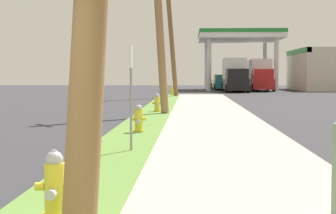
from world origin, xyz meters
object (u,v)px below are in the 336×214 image
(fire_hydrant_third, at_px, (157,104))
(truck_red_on_apron, at_px, (261,76))
(truck_black_at_far_bay, at_px, (235,76))
(fire_hydrant_nearest, at_px, (55,189))
(fire_hydrant_second, at_px, (139,120))
(car_teal_by_near_pump, at_px, (224,83))
(fire_hydrant_fourth, at_px, (164,95))
(utility_pole_background, at_px, (170,24))
(fire_hydrant_fifth, at_px, (172,90))
(utility_pole_midground, at_px, (158,5))
(street_sign_post, at_px, (131,76))
(truck_white_at_forecourt, at_px, (255,75))
(car_tan_by_far_pump, at_px, (221,82))

(fire_hydrant_third, distance_m, truck_red_on_apron, 34.02)
(truck_black_at_far_bay, bearing_deg, fire_hydrant_nearest, -96.69)
(fire_hydrant_second, height_order, truck_red_on_apron, truck_red_on_apron)
(car_teal_by_near_pump, bearing_deg, fire_hydrant_fourth, -100.60)
(utility_pole_background, bearing_deg, fire_hydrant_fifth, 87.88)
(utility_pole_midground, relative_size, utility_pole_background, 0.86)
(utility_pole_midground, bearing_deg, utility_pole_background, 90.41)
(fire_hydrant_nearest, distance_m, utility_pole_midground, 17.56)
(street_sign_post, relative_size, truck_red_on_apron, 0.33)
(truck_white_at_forecourt, bearing_deg, fire_hydrant_fifth, -109.49)
(truck_red_on_apron, bearing_deg, utility_pole_midground, -103.63)
(fire_hydrant_fourth, xyz_separation_m, truck_black_at_far_bay, (5.62, 20.16, 1.04))
(truck_red_on_apron, bearing_deg, car_teal_by_near_pump, 134.25)
(truck_white_at_forecourt, bearing_deg, fire_hydrant_nearest, -98.26)
(fire_hydrant_fourth, height_order, car_teal_by_near_pump, car_teal_by_near_pump)
(fire_hydrant_fifth, bearing_deg, truck_black_at_far_bay, 63.49)
(truck_white_at_forecourt, bearing_deg, truck_red_on_apron, -93.08)
(fire_hydrant_second, distance_m, utility_pole_background, 25.76)
(utility_pole_midground, distance_m, truck_red_on_apron, 34.71)
(car_teal_by_near_pump, height_order, truck_red_on_apron, truck_red_on_apron)
(fire_hydrant_nearest, relative_size, car_tan_by_far_pump, 0.16)
(fire_hydrant_fifth, height_order, utility_pole_midground, utility_pole_midground)
(fire_hydrant_fourth, bearing_deg, fire_hydrant_third, -89.08)
(fire_hydrant_third, height_order, utility_pole_midground, utility_pole_midground)
(utility_pole_background, distance_m, truck_black_at_far_bay, 14.36)
(fire_hydrant_third, distance_m, street_sign_post, 12.18)
(car_teal_by_near_pump, relative_size, car_tan_by_far_pump, 1.00)
(fire_hydrant_third, distance_m, fire_hydrant_fourth, 9.47)
(street_sign_post, bearing_deg, car_teal_by_near_pump, 84.44)
(car_tan_by_far_pump, bearing_deg, truck_black_at_far_bay, -86.14)
(fire_hydrant_nearest, xyz_separation_m, truck_red_on_apron, (8.32, 50.72, 1.04))
(fire_hydrant_nearest, relative_size, truck_white_at_forecourt, 0.11)
(fire_hydrant_fifth, relative_size, car_tan_by_far_pump, 0.16)
(fire_hydrant_fifth, relative_size, truck_black_at_far_bay, 0.12)
(truck_white_at_forecourt, bearing_deg, fire_hydrant_third, -101.44)
(fire_hydrant_fourth, distance_m, truck_black_at_far_bay, 20.95)
(utility_pole_background, distance_m, car_tan_by_far_pump, 23.96)
(fire_hydrant_fourth, bearing_deg, fire_hydrant_fifth, 88.85)
(utility_pole_midground, xyz_separation_m, truck_red_on_apron, (8.15, 33.62, -2.93))
(fire_hydrant_second, relative_size, truck_white_at_forecourt, 0.11)
(car_teal_by_near_pump, bearing_deg, fire_hydrant_nearest, -95.25)
(car_tan_by_far_pump, distance_m, truck_white_at_forecourt, 5.44)
(fire_hydrant_second, distance_m, car_teal_by_near_pump, 45.16)
(truck_red_on_apron, bearing_deg, fire_hydrant_second, -101.25)
(fire_hydrant_fourth, bearing_deg, fire_hydrant_nearest, -89.85)
(utility_pole_background, bearing_deg, fire_hydrant_fourth, -90.91)
(truck_white_at_forecourt, distance_m, truck_black_at_far_bay, 14.28)
(fire_hydrant_nearest, relative_size, fire_hydrant_fifth, 1.00)
(fire_hydrant_third, relative_size, car_teal_by_near_pump, 0.16)
(fire_hydrant_fifth, distance_m, car_teal_by_near_pump, 18.36)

